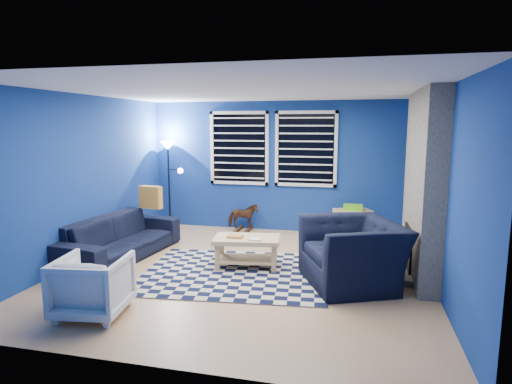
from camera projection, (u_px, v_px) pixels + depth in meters
The scene contains 18 objects.
floor at pixel (244, 272), 6.02m from camera, with size 5.00×5.00×0.00m, color tan.
ceiling at pixel (244, 90), 5.64m from camera, with size 5.00×5.00×0.00m, color white.
wall_back at pixel (277, 167), 8.23m from camera, with size 5.00×5.00×0.00m, color navy.
wall_left at pixel (83, 179), 6.40m from camera, with size 5.00×5.00×0.00m, color navy.
wall_right at pixel (440, 190), 5.26m from camera, with size 5.00×5.00×0.00m, color navy.
fireplace at pixel (422, 188), 5.78m from camera, with size 0.65×2.00×2.50m.
window_left at pixel (239, 148), 8.31m from camera, with size 1.17×0.06×1.42m.
window_right at pixel (306, 149), 8.02m from camera, with size 1.17×0.06×1.42m.
tv at pixel (415, 164), 7.18m from camera, with size 0.07×1.00×0.58m.
rug at pixel (235, 273), 5.95m from camera, with size 2.50×2.00×0.02m, color black.
sofa at pixel (120, 237), 6.63m from camera, with size 0.86×2.20×0.64m, color black.
armchair_big at pixel (352, 253), 5.51m from camera, with size 1.11×1.27×0.82m, color black.
armchair_bent at pixel (93, 286), 4.61m from camera, with size 0.71×0.73×0.66m, color gray.
rocking_horse at pixel (243, 216), 8.26m from camera, with size 0.56×0.26×0.47m, color #492A17.
coffee_table at pixel (247, 246), 6.15m from camera, with size 1.01×0.68×0.47m.
cabinet at pixel (352, 223), 7.82m from camera, with size 0.74×0.63×0.61m.
floor_lamp at pixel (169, 157), 8.45m from camera, with size 0.47×0.29×1.73m.
throw_pillow at pixel (151, 197), 7.24m from camera, with size 0.40×0.12×0.38m, color orange.
Camera 1 is at (1.49, -5.59, 2.04)m, focal length 30.00 mm.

